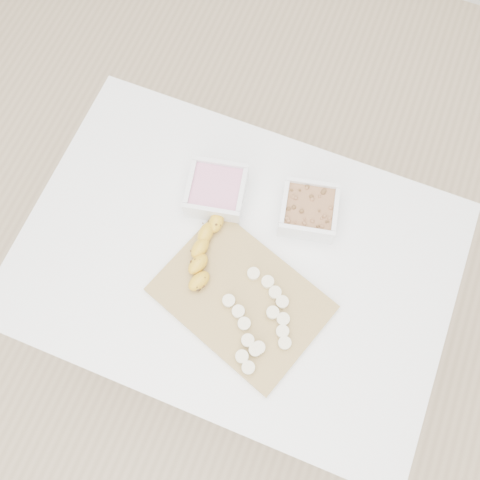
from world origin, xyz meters
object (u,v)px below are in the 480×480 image
at_px(bowl_yogurt, 216,190).
at_px(bowl_granola, 309,210).
at_px(cutting_board, 241,298).
at_px(table, 236,271).
at_px(banana, 205,252).

xyz_separation_m(bowl_yogurt, bowl_granola, (0.22, 0.03, -0.00)).
xyz_separation_m(bowl_yogurt, cutting_board, (0.15, -0.22, -0.02)).
relative_size(table, bowl_granola, 6.52).
height_order(cutting_board, banana, banana).
xyz_separation_m(bowl_granola, cutting_board, (-0.07, -0.25, -0.02)).
xyz_separation_m(cutting_board, banana, (-0.12, 0.06, 0.02)).
bearing_deg(table, banana, -165.89).
distance_m(table, bowl_yogurt, 0.21).
height_order(bowl_granola, banana, bowl_granola).
bearing_deg(bowl_granola, table, -125.15).
xyz_separation_m(table, bowl_yogurt, (-0.10, 0.13, 0.13)).
bearing_deg(bowl_yogurt, table, -52.79).
xyz_separation_m(bowl_granola, banana, (-0.19, -0.19, 0.00)).
bearing_deg(banana, table, 18.32).
height_order(table, bowl_yogurt, bowl_yogurt).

